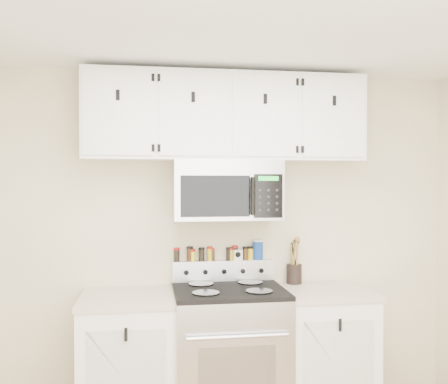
# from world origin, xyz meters

# --- Properties ---
(back_wall) EXTENTS (3.50, 0.01, 2.50)m
(back_wall) POSITION_xyz_m (0.00, 1.75, 1.25)
(back_wall) COLOR #B9AE8A
(back_wall) RESTS_ON floor
(range) EXTENTS (0.76, 0.65, 1.10)m
(range) POSITION_xyz_m (0.00, 1.43, 0.49)
(range) COLOR #B7B7BA
(range) RESTS_ON floor
(base_cabinet_left) EXTENTS (0.64, 0.62, 0.92)m
(base_cabinet_left) POSITION_xyz_m (-0.69, 1.45, 0.46)
(base_cabinet_left) COLOR white
(base_cabinet_left) RESTS_ON floor
(base_cabinet_right) EXTENTS (0.64, 0.62, 0.92)m
(base_cabinet_right) POSITION_xyz_m (0.69, 1.45, 0.46)
(base_cabinet_right) COLOR white
(base_cabinet_right) RESTS_ON floor
(microwave) EXTENTS (0.76, 0.44, 0.42)m
(microwave) POSITION_xyz_m (0.00, 1.55, 1.63)
(microwave) COLOR #9E9EA3
(microwave) RESTS_ON back_wall
(upper_cabinets) EXTENTS (2.00, 0.35, 0.62)m
(upper_cabinets) POSITION_xyz_m (-0.00, 1.58, 2.15)
(upper_cabinets) COLOR white
(upper_cabinets) RESTS_ON back_wall
(utensil_crock) EXTENTS (0.12, 0.12, 0.34)m
(utensil_crock) POSITION_xyz_m (0.53, 1.66, 1.00)
(utensil_crock) COLOR black
(utensil_crock) RESTS_ON base_cabinet_right
(kitchen_timer) EXTENTS (0.08, 0.07, 0.08)m
(kitchen_timer) POSITION_xyz_m (0.11, 1.71, 1.14)
(kitchen_timer) COLOR white
(kitchen_timer) RESTS_ON range
(salt_canister) EXTENTS (0.08, 0.08, 0.15)m
(salt_canister) POSITION_xyz_m (0.26, 1.71, 1.17)
(salt_canister) COLOR navy
(salt_canister) RESTS_ON range
(spice_jar_0) EXTENTS (0.04, 0.04, 0.10)m
(spice_jar_0) POSITION_xyz_m (-0.35, 1.71, 1.15)
(spice_jar_0) COLOR black
(spice_jar_0) RESTS_ON range
(spice_jar_1) EXTENTS (0.05, 0.05, 0.11)m
(spice_jar_1) POSITION_xyz_m (-0.25, 1.71, 1.16)
(spice_jar_1) COLOR #3E210E
(spice_jar_1) RESTS_ON range
(spice_jar_2) EXTENTS (0.05, 0.05, 0.09)m
(spice_jar_2) POSITION_xyz_m (-0.23, 1.71, 1.14)
(spice_jar_2) COLOR yellow
(spice_jar_2) RESTS_ON range
(spice_jar_3) EXTENTS (0.04, 0.04, 0.10)m
(spice_jar_3) POSITION_xyz_m (-0.16, 1.71, 1.15)
(spice_jar_3) COLOR black
(spice_jar_3) RESTS_ON range
(spice_jar_4) EXTENTS (0.04, 0.04, 0.11)m
(spice_jar_4) POSITION_xyz_m (-0.10, 1.71, 1.15)
(spice_jar_4) COLOR gold
(spice_jar_4) RESTS_ON range
(spice_jar_5) EXTENTS (0.04, 0.04, 0.09)m
(spice_jar_5) POSITION_xyz_m (-0.08, 1.71, 1.15)
(spice_jar_5) COLOR #3B2A0E
(spice_jar_5) RESTS_ON range
(spice_jar_6) EXTENTS (0.04, 0.04, 0.10)m
(spice_jar_6) POSITION_xyz_m (0.05, 1.71, 1.15)
(spice_jar_6) COLOR black
(spice_jar_6) RESTS_ON range
(spice_jar_7) EXTENTS (0.04, 0.04, 0.09)m
(spice_jar_7) POSITION_xyz_m (0.06, 1.71, 1.15)
(spice_jar_7) COLOR gold
(spice_jar_7) RESTS_ON range
(spice_jar_8) EXTENTS (0.04, 0.04, 0.11)m
(spice_jar_8) POSITION_xyz_m (0.09, 1.71, 1.16)
(spice_jar_8) COLOR black
(spice_jar_8) RESTS_ON range
(spice_jar_9) EXTENTS (0.04, 0.04, 0.10)m
(spice_jar_9) POSITION_xyz_m (0.17, 1.71, 1.15)
(spice_jar_9) COLOR #472F11
(spice_jar_9) RESTS_ON range
(spice_jar_10) EXTENTS (0.04, 0.04, 0.10)m
(spice_jar_10) POSITION_xyz_m (0.21, 1.71, 1.15)
(spice_jar_10) COLOR gold
(spice_jar_10) RESTS_ON range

